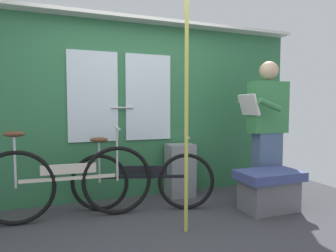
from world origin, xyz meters
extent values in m
cube|color=#38383D|center=(0.00, 0.00, -0.02)|extent=(5.56, 3.88, 0.04)
cube|color=#2D6B42|center=(0.00, 1.14, 1.11)|extent=(4.56, 0.08, 2.23)
cube|color=silver|center=(-0.55, 1.09, 1.29)|extent=(0.60, 0.02, 1.10)
cube|color=silver|center=(0.15, 1.09, 1.29)|extent=(0.60, 0.02, 1.10)
cylinder|color=#B2B2B7|center=(-0.20, 1.07, 1.16)|extent=(0.28, 0.02, 0.02)
cube|color=silver|center=(0.00, 1.04, 2.25)|extent=(4.56, 0.28, 0.04)
torus|color=black|center=(-0.37, 0.54, 0.37)|extent=(0.75, 0.09, 0.75)
torus|color=black|center=(-1.35, 0.59, 0.37)|extent=(0.75, 0.09, 0.75)
cube|color=beige|center=(-0.86, 0.57, 0.43)|extent=(0.94, 0.09, 0.03)
cube|color=beige|center=(-0.86, 0.57, 0.53)|extent=(0.54, 0.06, 0.10)
cylinder|color=#B7B7BC|center=(-1.35, 0.59, 0.64)|extent=(0.02, 0.02, 0.53)
ellipsoid|color=brown|center=(-1.35, 0.59, 0.91)|extent=(0.20, 0.10, 0.06)
cylinder|color=#B7B7BC|center=(-0.37, 0.54, 0.66)|extent=(0.02, 0.02, 0.57)
cylinder|color=#B7B7BC|center=(-0.37, 0.54, 0.95)|extent=(0.05, 0.44, 0.02)
torus|color=black|center=(0.39, 0.42, 0.32)|extent=(0.63, 0.24, 0.65)
torus|color=black|center=(-0.53, 0.71, 0.32)|extent=(0.63, 0.24, 0.65)
cube|color=black|center=(-0.07, 0.57, 0.38)|extent=(0.89, 0.31, 0.03)
cube|color=black|center=(-0.07, 0.57, 0.46)|extent=(0.52, 0.19, 0.10)
cylinder|color=#B7B7BC|center=(-0.53, 0.71, 0.56)|extent=(0.02, 0.02, 0.48)
ellipsoid|color=brown|center=(-0.53, 0.71, 0.80)|extent=(0.22, 0.15, 0.06)
cylinder|color=#B7B7BC|center=(0.39, 0.42, 0.58)|extent=(0.02, 0.02, 0.52)
cylinder|color=#B7B7BC|center=(0.39, 0.42, 0.84)|extent=(0.16, 0.43, 0.02)
cube|color=slate|center=(1.50, 0.41, 0.42)|extent=(0.34, 0.19, 0.85)
cube|color=#387F47|center=(1.50, 0.41, 1.16)|extent=(0.48, 0.22, 0.63)
sphere|color=tan|center=(1.50, 0.41, 1.61)|extent=(0.23, 0.23, 0.23)
cube|color=silver|center=(1.22, 0.42, 1.19)|extent=(0.12, 0.34, 0.26)
cylinder|color=#387F47|center=(1.35, 0.20, 1.19)|extent=(0.31, 0.08, 0.17)
cylinder|color=#387F47|center=(1.36, 0.62, 1.19)|extent=(0.31, 0.08, 0.17)
cube|color=gray|center=(0.53, 0.92, 0.34)|extent=(0.34, 0.28, 0.68)
cylinder|color=#C6C14C|center=(0.16, -0.11, 1.11)|extent=(0.04, 0.04, 2.23)
cube|color=#3D477F|center=(1.26, 0.07, 0.40)|extent=(0.70, 0.44, 0.10)
cube|color=slate|center=(1.26, 0.07, 0.17)|extent=(0.60, 0.36, 0.35)
camera|label=1|loc=(-0.93, -2.53, 1.17)|focal=30.91mm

